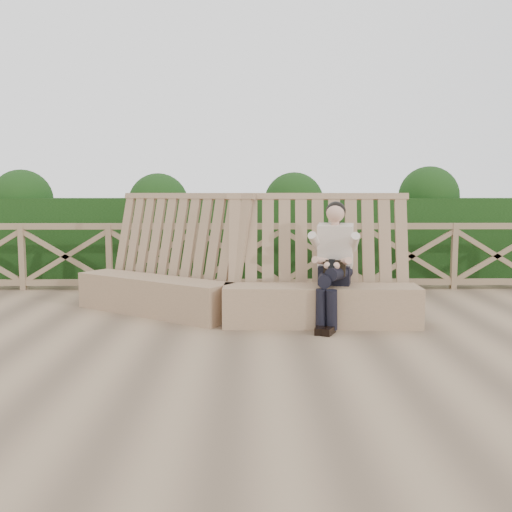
{
  "coord_description": "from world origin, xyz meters",
  "views": [
    {
      "loc": [
        0.17,
        -5.86,
        1.59
      ],
      "look_at": [
        0.24,
        0.4,
        0.9
      ],
      "focal_mm": 40.0,
      "sensor_mm": 36.0,
      "label": 1
    }
  ],
  "objects": [
    {
      "name": "ground",
      "position": [
        0.0,
        0.0,
        0.0
      ],
      "size": [
        60.0,
        60.0,
        0.0
      ],
      "primitive_type": "plane",
      "color": "brown",
      "rests_on": "ground"
    },
    {
      "name": "bench",
      "position": [
        -0.01,
        1.32,
        0.41
      ],
      "size": [
        4.43,
        2.08,
        1.62
      ],
      "rotation": [
        0.0,
        0.0,
        -0.29
      ],
      "color": "#896C4E",
      "rests_on": "ground"
    },
    {
      "name": "woman",
      "position": [
        1.18,
        0.91,
        0.8
      ],
      "size": [
        0.56,
        0.93,
        1.5
      ],
      "rotation": [
        0.0,
        0.0,
        -0.25
      ],
      "color": "black",
      "rests_on": "ground"
    },
    {
      "name": "guardrail",
      "position": [
        0.0,
        3.5,
        0.55
      ],
      "size": [
        10.1,
        0.09,
        1.1
      ],
      "color": "#7D6548",
      "rests_on": "ground"
    },
    {
      "name": "hedge",
      "position": [
        0.0,
        4.7,
        0.75
      ],
      "size": [
        12.0,
        1.2,
        1.5
      ],
      "primitive_type": "cube",
      "color": "black",
      "rests_on": "ground"
    }
  ]
}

